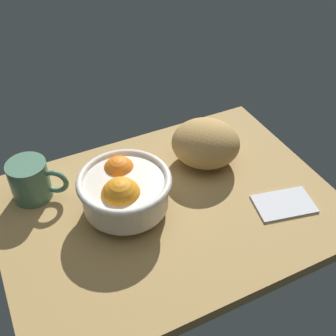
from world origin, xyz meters
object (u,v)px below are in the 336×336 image
(napkin_folded, at_px, (284,203))
(fruit_bowl, at_px, (124,190))
(bread_loaf, at_px, (206,143))
(mug, at_px, (31,180))

(napkin_folded, bearing_deg, fruit_bowl, -23.46)
(bread_loaf, bearing_deg, fruit_bowl, 16.26)
(napkin_folded, distance_m, mug, 0.57)
(fruit_bowl, distance_m, napkin_folded, 0.36)
(fruit_bowl, bearing_deg, napkin_folded, 156.54)
(fruit_bowl, distance_m, bread_loaf, 0.25)
(bread_loaf, xyz_separation_m, napkin_folded, (-0.09, 0.21, -0.05))
(bread_loaf, relative_size, mug, 1.35)
(napkin_folded, height_order, mug, mug)
(fruit_bowl, distance_m, mug, 0.22)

